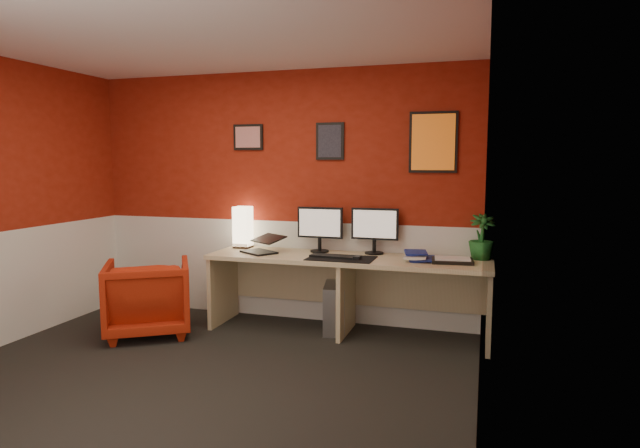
{
  "coord_description": "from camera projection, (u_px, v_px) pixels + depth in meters",
  "views": [
    {
      "loc": [
        2.0,
        -3.35,
        1.6
      ],
      "look_at": [
        0.6,
        1.21,
        1.05
      ],
      "focal_mm": 30.25,
      "sensor_mm": 36.0,
      "label": 1
    }
  ],
  "objects": [
    {
      "name": "ground",
      "position": [
        194.0,
        381.0,
        3.95
      ],
      "size": [
        4.0,
        3.5,
        0.01
      ],
      "primitive_type": "cube",
      "color": "black",
      "rests_on": "ground"
    },
    {
      "name": "ceiling",
      "position": [
        184.0,
        29.0,
        3.66
      ],
      "size": [
        4.0,
        3.5,
        0.01
      ],
      "primitive_type": "cube",
      "color": "white",
      "rests_on": "ground"
    },
    {
      "name": "wall_back",
      "position": [
        279.0,
        197.0,
        5.47
      ],
      "size": [
        4.0,
        0.01,
        2.5
      ],
      "primitive_type": "cube",
      "color": "maroon",
      "rests_on": "ground"
    },
    {
      "name": "wall_right",
      "position": [
        484.0,
        221.0,
        3.22
      ],
      "size": [
        0.01,
        3.5,
        2.5
      ],
      "primitive_type": "cube",
      "color": "maroon",
      "rests_on": "ground"
    },
    {
      "name": "wainscot_back",
      "position": [
        280.0,
        269.0,
        5.55
      ],
      "size": [
        4.0,
        0.01,
        1.0
      ],
      "primitive_type": "cube",
      "color": "silver",
      "rests_on": "ground"
    },
    {
      "name": "wainscot_right",
      "position": [
        479.0,
        342.0,
        3.31
      ],
      "size": [
        0.01,
        3.5,
        1.0
      ],
      "primitive_type": "cube",
      "color": "silver",
      "rests_on": "ground"
    },
    {
      "name": "desk",
      "position": [
        346.0,
        295.0,
        5.01
      ],
      "size": [
        2.6,
        0.65,
        0.73
      ],
      "primitive_type": "cube",
      "color": "tan",
      "rests_on": "ground"
    },
    {
      "name": "shoji_lamp",
      "position": [
        243.0,
        228.0,
        5.47
      ],
      "size": [
        0.16,
        0.16,
        0.4
      ],
      "primitive_type": "cube",
      "color": "#FFE5B2",
      "rests_on": "desk"
    },
    {
      "name": "laptop",
      "position": [
        259.0,
        242.0,
        5.16
      ],
      "size": [
        0.4,
        0.37,
        0.22
      ],
      "primitive_type": "cube",
      "rotation": [
        0.0,
        0.0,
        -0.58
      ],
      "color": "black",
      "rests_on": "desk"
    },
    {
      "name": "monitor_left",
      "position": [
        320.0,
        222.0,
        5.2
      ],
      "size": [
        0.45,
        0.06,
        0.58
      ],
      "primitive_type": "cube",
      "color": "black",
      "rests_on": "desk"
    },
    {
      "name": "monitor_right",
      "position": [
        375.0,
        224.0,
        5.09
      ],
      "size": [
        0.45,
        0.06,
        0.58
      ],
      "primitive_type": "cube",
      "color": "black",
      "rests_on": "desk"
    },
    {
      "name": "desk_mat",
      "position": [
        341.0,
        258.0,
        4.87
      ],
      "size": [
        0.6,
        0.38,
        0.01
      ],
      "primitive_type": "cube",
      "color": "black",
      "rests_on": "desk"
    },
    {
      "name": "keyboard",
      "position": [
        333.0,
        256.0,
        4.91
      ],
      "size": [
        0.43,
        0.18,
        0.02
      ],
      "primitive_type": "cube",
      "rotation": [
        0.0,
        0.0,
        -0.09
      ],
      "color": "black",
      "rests_on": "desk_mat"
    },
    {
      "name": "mouse",
      "position": [
        357.0,
        258.0,
        4.81
      ],
      "size": [
        0.06,
        0.1,
        0.03
      ],
      "primitive_type": "cube",
      "rotation": [
        0.0,
        0.0,
        0.0
      ],
      "color": "black",
      "rests_on": "desk_mat"
    },
    {
      "name": "book_bottom",
      "position": [
        410.0,
        258.0,
        4.8
      ],
      "size": [
        0.25,
        0.32,
        0.03
      ],
      "primitive_type": "imported",
      "rotation": [
        0.0,
        0.0,
        0.1
      ],
      "color": "navy",
      "rests_on": "desk"
    },
    {
      "name": "book_middle",
      "position": [
        405.0,
        256.0,
        4.78
      ],
      "size": [
        0.2,
        0.27,
        0.02
      ],
      "primitive_type": "imported",
      "rotation": [
        0.0,
        0.0,
        0.04
      ],
      "color": "silver",
      "rests_on": "book_bottom"
    },
    {
      "name": "book_top",
      "position": [
        405.0,
        253.0,
        4.82
      ],
      "size": [
        0.24,
        0.29,
        0.02
      ],
      "primitive_type": "imported",
      "rotation": [
        0.0,
        0.0,
        0.2
      ],
      "color": "navy",
      "rests_on": "book_middle"
    },
    {
      "name": "zen_tray",
      "position": [
        452.0,
        261.0,
        4.68
      ],
      "size": [
        0.37,
        0.29,
        0.03
      ],
      "primitive_type": "cube",
      "rotation": [
        0.0,
        0.0,
        0.11
      ],
      "color": "black",
      "rests_on": "desk"
    },
    {
      "name": "potted_plant",
      "position": [
        482.0,
        237.0,
        4.81
      ],
      "size": [
        0.28,
        0.28,
        0.41
      ],
      "primitive_type": "imported",
      "rotation": [
        0.0,
        0.0,
        0.26
      ],
      "color": "#19591E",
      "rests_on": "desk"
    },
    {
      "name": "pc_tower",
      "position": [
        335.0,
        308.0,
        5.11
      ],
      "size": [
        0.29,
        0.48,
        0.45
      ],
      "primitive_type": "cube",
      "rotation": [
        0.0,
        0.0,
        0.21
      ],
      "color": "#99999E",
      "rests_on": "ground"
    },
    {
      "name": "armchair",
      "position": [
        148.0,
        297.0,
        5.02
      ],
      "size": [
        1.03,
        1.04,
        0.69
      ],
      "primitive_type": "imported",
      "rotation": [
        0.0,
        0.0,
        3.7
      ],
      "color": "#A5240E",
      "rests_on": "ground"
    },
    {
      "name": "art_left",
      "position": [
        248.0,
        137.0,
        5.48
      ],
      "size": [
        0.32,
        0.02,
        0.26
      ],
      "primitive_type": "cube",
      "color": "red",
      "rests_on": "wall_back"
    },
    {
      "name": "art_center",
      "position": [
        330.0,
        141.0,
        5.23
      ],
      "size": [
        0.28,
        0.02,
        0.36
      ],
      "primitive_type": "cube",
      "color": "black",
      "rests_on": "wall_back"
    },
    {
      "name": "art_right",
      "position": [
        433.0,
        142.0,
        4.94
      ],
      "size": [
        0.44,
        0.02,
        0.56
      ],
      "primitive_type": "cube",
      "color": "orange",
      "rests_on": "wall_back"
    }
  ]
}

